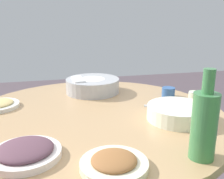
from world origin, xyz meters
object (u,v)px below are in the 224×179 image
Objects in this scene: dish_eggplant at (25,152)px; tea_cup_far at (194,97)px; soup_bowl at (178,113)px; rice_bowl at (93,85)px; tea_cup_near at (168,92)px; round_dining_table at (94,138)px; dish_stirfry at (114,163)px; green_bottle at (204,124)px.

dish_eggplant is 3.68× the size of tea_cup_far.
soup_bowl is 4.43× the size of tea_cup_far.
soup_bowl is (-0.50, -0.28, -0.01)m from rice_bowl.
tea_cup_far reaches higher than tea_cup_near.
rice_bowl is at bearing 29.46° from soup_bowl.
soup_bowl is at bearing -116.47° from round_dining_table.
dish_stirfry is (-0.12, -0.25, -0.00)m from dish_eggplant.
round_dining_table is at bearing -2.47° from dish_stirfry.
green_bottle reaches higher than tea_cup_near.
round_dining_table is at bearing 171.34° from rice_bowl.
tea_cup_far is (-0.30, -0.48, -0.02)m from rice_bowl.
rice_bowl reaches higher than dish_eggplant.
round_dining_table is 5.41× the size of dish_eggplant.
dish_eggplant is 0.86m from tea_cup_near.
rice_bowl is 0.83m from green_bottle.
tea_cup_far reaches higher than round_dining_table.
round_dining_table is 0.55m from tea_cup_far.
green_bottle is at bearing 163.41° from tea_cup_near.
green_bottle reaches higher than tea_cup_far.
green_bottle reaches higher than rice_bowl.
round_dining_table is 6.02× the size of dish_stirfry.
tea_cup_near reaches higher than dish_stirfry.
green_bottle reaches higher than round_dining_table.
tea_cup_near is at bearing -16.59° from green_bottle.
dish_eggplant is at bearing 114.71° from tea_cup_far.
tea_cup_near is 0.15m from tea_cup_far.
tea_cup_near is at bearing -71.34° from round_dining_table.
dish_stirfry is at bearing 131.84° from tea_cup_far.
rice_bowl reaches higher than dish_stirfry.
dish_eggplant is 0.88m from tea_cup_far.
dish_stirfry is at bearing 88.85° from green_bottle.
dish_stirfry is (-0.79, 0.07, -0.02)m from rice_bowl.
dish_eggplant is 1.11× the size of dish_stirfry.
round_dining_table is 3.92× the size of rice_bowl.
rice_bowl is 0.74m from dish_eggplant.
dish_stirfry is at bearing 142.85° from tea_cup_near.
tea_cup_near is (-0.18, -0.39, -0.02)m from rice_bowl.
dish_eggplant is (-0.33, 0.27, 0.15)m from round_dining_table.
green_bottle is at bearing 151.29° from tea_cup_far.
round_dining_table is 16.93× the size of tea_cup_near.
dish_stirfry is at bearing 174.91° from rice_bowl.
tea_cup_far is at bearing -65.29° from dish_eggplant.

